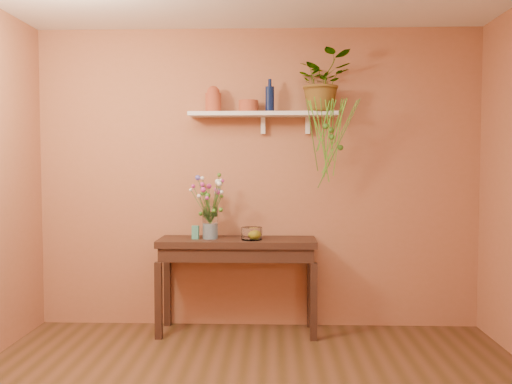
{
  "coord_description": "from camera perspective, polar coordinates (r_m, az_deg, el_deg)",
  "views": [
    {
      "loc": [
        0.14,
        -2.86,
        1.48
      ],
      "look_at": [
        0.0,
        1.55,
        1.25
      ],
      "focal_mm": 37.47,
      "sensor_mm": 36.0,
      "label": 1
    }
  ],
  "objects": [
    {
      "name": "bouquet",
      "position": [
        4.65,
        -4.93,
        -0.22
      ],
      "size": [
        0.32,
        0.46,
        0.44
      ],
      "color": "#386B28",
      "rests_on": "glass_vase"
    },
    {
      "name": "terracotta_jug",
      "position": [
        4.78,
        -4.58,
        9.8
      ],
      "size": [
        0.18,
        0.18,
        0.23
      ],
      "color": "#9A4128",
      "rests_on": "wall_shelf"
    },
    {
      "name": "wall_shelf",
      "position": [
        4.75,
        0.86,
        8.24
      ],
      "size": [
        1.3,
        0.24,
        0.19
      ],
      "color": "white",
      "rests_on": "room"
    },
    {
      "name": "spider_plant",
      "position": [
        4.77,
        7.11,
        11.6
      ],
      "size": [
        0.56,
        0.51,
        0.52
      ],
      "primitive_type": "imported",
      "rotation": [
        0.0,
        0.0,
        0.27
      ],
      "color": "#3A701F",
      "rests_on": "wall_shelf"
    },
    {
      "name": "blue_bottle",
      "position": [
        4.75,
        1.48,
        9.93
      ],
      "size": [
        0.08,
        0.08,
        0.29
      ],
      "color": "#081439",
      "rests_on": "wall_shelf"
    },
    {
      "name": "lemon",
      "position": [
        4.61,
        -0.23,
        -4.56
      ],
      "size": [
        0.08,
        0.08,
        0.08
      ],
      "primitive_type": "sphere",
      "color": "yellow",
      "rests_on": "glass_bowl"
    },
    {
      "name": "plant_fronds",
      "position": [
        4.58,
        7.93,
        6.1
      ],
      "size": [
        0.45,
        0.37,
        0.75
      ],
      "color": "#3A701F",
      "rests_on": "wall_shelf"
    },
    {
      "name": "terracotta_pot",
      "position": [
        4.78,
        -0.82,
        9.12
      ],
      "size": [
        0.21,
        0.21,
        0.11
      ],
      "primitive_type": "cylinder",
      "rotation": [
        0.0,
        0.0,
        -0.22
      ],
      "color": "#9A4128",
      "rests_on": "wall_shelf"
    },
    {
      "name": "glass_vase",
      "position": [
        4.68,
        -4.91,
        -3.54
      ],
      "size": [
        0.13,
        0.13,
        0.28
      ],
      "color": "white",
      "rests_on": "sideboard"
    },
    {
      "name": "sideboard",
      "position": [
        4.69,
        -2.02,
        -6.47
      ],
      "size": [
        1.37,
        0.44,
        0.83
      ],
      "color": "#392018",
      "rests_on": "ground"
    },
    {
      "name": "carton",
      "position": [
        4.68,
        -6.48,
        -4.3
      ],
      "size": [
        0.06,
        0.05,
        0.12
      ],
      "primitive_type": "cube",
      "rotation": [
        0.0,
        0.0,
        -0.08
      ],
      "color": "#306481",
      "rests_on": "sideboard"
    },
    {
      "name": "room",
      "position": [
        2.87,
        -0.99,
        0.38
      ],
      "size": [
        4.04,
        4.04,
        2.7
      ],
      "color": "brown",
      "rests_on": "ground"
    },
    {
      "name": "glass_bowl",
      "position": [
        4.61,
        -0.46,
        -4.51
      ],
      "size": [
        0.18,
        0.18,
        0.11
      ],
      "color": "white",
      "rests_on": "sideboard"
    }
  ]
}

